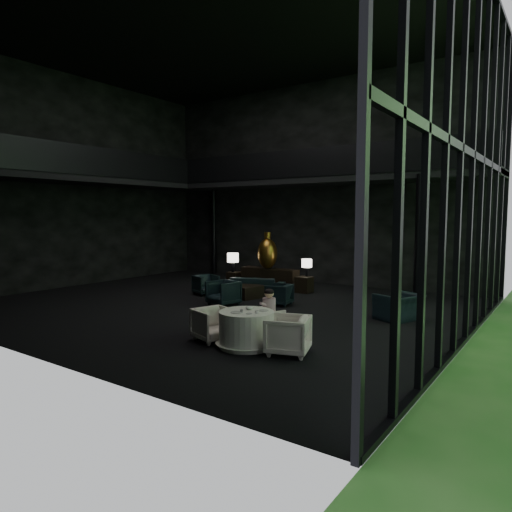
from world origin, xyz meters
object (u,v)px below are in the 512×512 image
Objects in this scene: lounge_armchair_east at (279,294)px; dining_chair_east at (288,331)px; lounge_armchair_west at (206,284)px; dining_chair_north at (265,322)px; dining_table at (247,331)px; table_lamp_left at (233,258)px; side_table_right at (304,285)px; side_table_left at (234,278)px; lounge_armchair_south at (223,291)px; bronze_urn at (267,253)px; table_lamp_right at (307,264)px; dining_chair_west at (214,322)px; child at (269,303)px; sofa at (254,283)px; window_armchair at (399,303)px; coffee_table at (247,291)px; console at (270,278)px.

lounge_armchair_east is 0.73× the size of dining_chair_east.
lounge_armchair_west is 1.11× the size of dining_chair_north.
lounge_armchair_west is 0.55× the size of dining_table.
table_lamp_left is at bearing 129.76° from dining_table.
side_table_right is 0.43× the size of dining_table.
lounge_armchair_south is at bearing -56.72° from side_table_left.
bronze_urn is at bearing -161.81° from dining_chair_east.
table_lamp_right is 6.92m from dining_chair_west.
table_lamp_right is 0.97× the size of child.
lounge_armchair_south is at bearing -63.34° from lounge_armchair_east.
dining_chair_east is at bearing 110.62° from sofa.
bronze_urn reaches higher than side_table_right.
lounge_armchair_west is 1.10× the size of lounge_armchair_east.
dining_table is (3.54, -5.30, -0.07)m from sofa.
window_armchair reaches higher than side_table_right.
dining_chair_north is at bearing -48.92° from coffee_table.
lounge_armchair_west is at bearing -12.82° from dining_chair_north.
table_lamp_left is at bearing -132.53° from lounge_armchair_east.
bronze_urn reaches higher than lounge_armchair_east.
table_lamp_right reaches higher than dining_chair_west.
side_table_right is 0.86× the size of dining_chair_north.
dining_chair_north is at bearing -8.68° from window_armchair.
side_table_left is 0.76× the size of dining_chair_north.
table_lamp_left is 7.67m from window_armchair.
lounge_armchair_south is at bearing 135.27° from dining_table.
dining_chair_east is at bearing -45.64° from side_table_left.
table_lamp_right reaches higher than dining_chair_north.
sofa reaches higher than coffee_table.
dining_table is 1.63× the size of dining_chair_west.
table_lamp_right is at bearing -172.41° from dining_chair_east.
dining_chair_north is at bearing -57.54° from console.
table_lamp_right reaches higher than side_table_right.
window_armchair is (5.69, -2.37, -0.87)m from bronze_urn.
console is 6.93m from dining_chair_north.
dining_chair_east is 1.40m from child.
sofa is 1.56× the size of dining_table.
dining_chair_east is (4.49, -5.23, 0.05)m from sofa.
bronze_urn reaches higher than table_lamp_left.
dining_table is 1.45× the size of dining_chair_east.
child reaches higher than coffee_table.
dining_table is (2.26, -6.55, 0.05)m from side_table_right.
window_armchair is at bearing 24.65° from lounge_armchair_south.
lounge_armchair_west reaches higher than side_table_right.
table_lamp_right reaches higher than dining_chair_east.
dining_chair_north is (5.32, -5.73, 0.08)m from side_table_left.
side_table_left is 0.54× the size of coffee_table.
dining_chair_east reaches higher than side_table_left.
sofa reaches higher than side_table_right.
sofa is (0.33, -1.45, 0.03)m from console.
window_armchair is 1.15× the size of dining_chair_east.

